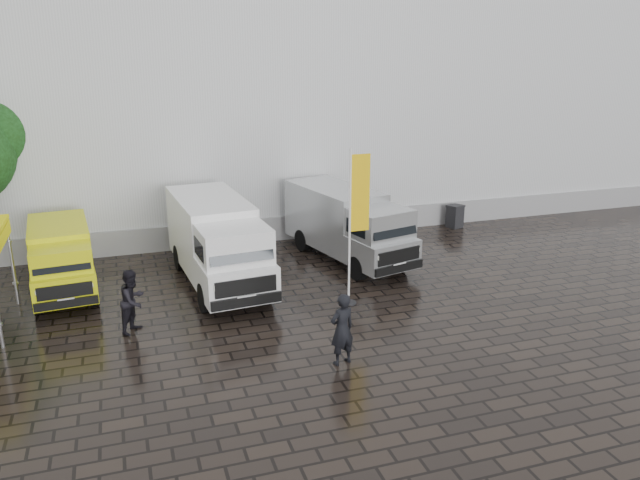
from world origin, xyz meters
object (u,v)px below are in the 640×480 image
(van_silver, at_px, (348,226))
(wheelie_bin, at_px, (455,216))
(person_tent, at_px, (133,301))
(flagpole, at_px, (355,219))
(person_front, at_px, (342,329))
(van_yellow, at_px, (62,261))
(van_white, at_px, (218,244))

(van_silver, bearing_deg, wheelie_bin, 9.51)
(wheelie_bin, height_order, person_tent, person_tent)
(flagpole, height_order, wheelie_bin, flagpole)
(van_silver, xyz_separation_m, person_front, (-2.99, -7.60, -0.37))
(person_tent, bearing_deg, van_silver, -27.63)
(flagpole, bearing_deg, wheelie_bin, 41.81)
(wheelie_bin, bearing_deg, person_tent, -173.58)
(van_yellow, distance_m, person_front, 10.28)
(van_yellow, height_order, flagpole, flagpole)
(van_silver, relative_size, person_front, 3.19)
(van_silver, height_order, person_tent, van_silver)
(person_tent, bearing_deg, person_front, -89.97)
(van_silver, xyz_separation_m, flagpole, (-1.26, -3.99, 1.45))
(van_silver, distance_m, person_tent, 8.94)
(flagpole, distance_m, person_front, 4.40)
(wheelie_bin, xyz_separation_m, person_tent, (-14.14, -6.58, 0.42))
(van_silver, bearing_deg, person_tent, -167.44)
(van_white, height_order, van_silver, van_white)
(van_white, xyz_separation_m, flagpole, (3.83, -2.96, 1.35))
(van_yellow, height_order, van_white, van_white)
(person_front, distance_m, person_tent, 6.20)
(van_yellow, relative_size, person_front, 2.48)
(wheelie_bin, distance_m, person_front, 13.72)
(van_silver, distance_m, person_front, 8.18)
(person_tent, bearing_deg, van_white, -8.76)
(van_silver, height_order, wheelie_bin, van_silver)
(wheelie_bin, distance_m, person_tent, 15.60)
(van_white, bearing_deg, van_yellow, 165.62)
(van_silver, bearing_deg, flagpole, -121.28)
(van_yellow, height_order, person_front, van_yellow)
(van_white, xyz_separation_m, person_tent, (-2.91, -2.92, -0.49))
(van_yellow, xyz_separation_m, person_front, (7.12, -7.42, -0.14))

